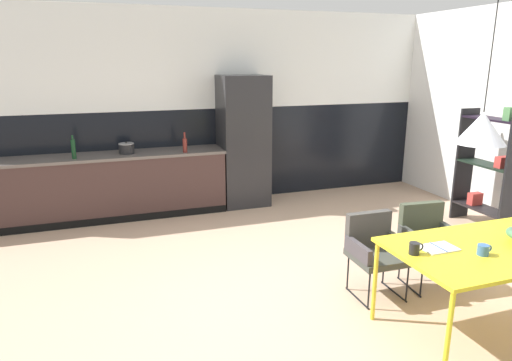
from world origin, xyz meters
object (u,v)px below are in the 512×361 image
Objects in this scene: mug_dark_espresso at (415,248)px; open_shelf_unit at (489,167)px; mug_white_ceramic at (483,250)px; armchair_facing_counter at (427,234)px; pendant_lamp_over_table_near at (482,128)px; refrigerator_column at (243,141)px; bottle_spice_small at (73,149)px; cooking_pot at (127,148)px; dining_table at (497,250)px; open_book at (438,248)px; armchair_far_side at (374,245)px; bottle_vinegar_dark at (185,145)px.

open_shelf_unit is at bearing 35.55° from mug_dark_espresso.
armchair_facing_counter is at bearing 72.55° from mug_white_ceramic.
armchair_facing_counter is 6.50× the size of mug_dark_espresso.
refrigerator_column is at bearing 97.58° from pendant_lamp_over_table_near.
open_shelf_unit is at bearing -20.15° from bottle_spice_small.
open_shelf_unit is at bearing 41.70° from pendant_lamp_over_table_near.
cooking_pot is at bearing -44.09° from armchair_facing_counter.
mug_white_ceramic is at bearing -60.00° from cooking_pot.
dining_table is at bearing -43.84° from open_shelf_unit.
pendant_lamp_over_table_near reaches higher than bottle_spice_small.
open_book is at bearing 168.65° from dining_table.
armchair_far_side is 3.19m from bottle_vinegar_dark.
bottle_vinegar_dark is at bearing 109.67° from open_book.
armchair_facing_counter is 3.46m from bottle_vinegar_dark.
mug_white_ceramic is at bearing 77.74° from armchair_facing_counter.
pendant_lamp_over_table_near reaches higher than open_shelf_unit.
mug_dark_espresso is at bearing -64.36° from cooking_pot.
refrigerator_column is 6.84× the size of bottle_vinegar_dark.
open_book is (-0.54, -0.77, 0.24)m from armchair_facing_counter.
bottle_vinegar_dark is at bearing 111.79° from mug_white_ceramic.
bottle_vinegar_dark is at bearing -167.84° from refrigerator_column.
open_book is 0.88× the size of bottle_spice_small.
pendant_lamp_over_table_near is (-0.39, -0.89, 1.19)m from armchair_facing_counter.
mug_dark_espresso is (0.13, -3.87, -0.18)m from refrigerator_column.
pendant_lamp_over_table_near is (0.15, -0.13, 0.95)m from open_book.
pendant_lamp_over_table_near reaches higher than open_book.
cooking_pot is at bearing -114.34° from open_shelf_unit.
bottle_spice_small is (-2.39, -0.16, 0.07)m from refrigerator_column.
open_book is at bearing -53.14° from bottle_spice_small.
refrigerator_column reaches higher than dining_table.
dining_table is at bearing 22.44° from mug_white_ceramic.
pendant_lamp_over_table_near reaches higher than cooking_pot.
bottle_spice_small is at bearing 127.38° from pendant_lamp_over_table_near.
cooking_pot is 0.13× the size of open_shelf_unit.
pendant_lamp_over_table_near reaches higher than armchair_far_side.
pendant_lamp_over_table_near is (0.21, -0.88, 1.21)m from armchair_far_side.
bottle_vinegar_dark is at bearing -65.65° from armchair_far_side.
bottle_spice_small is at bearing -110.15° from open_shelf_unit.
cooking_pot is 0.73× the size of bottle_vinegar_dark.
dining_table is 1.05m from pendant_lamp_over_table_near.
dining_table is at bearing -49.30° from bottle_spice_small.
armchair_facing_counter is 3.81× the size of cooking_pot.
open_shelf_unit reaches higher than mug_white_ceramic.
pendant_lamp_over_table_near is at bearing -48.30° from open_shelf_unit.
dining_table is at bearing 91.98° from armchair_facing_counter.
cooking_pot is 4.85m from open_shelf_unit.
refrigerator_column is at bearing 98.62° from mug_white_ceramic.
cooking_pot is (-1.84, 3.84, 0.19)m from mug_dark_espresso.
armchair_facing_counter is at bearing -177.93° from armchair_far_side.
mug_dark_espresso reaches higher than armchair_facing_counter.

